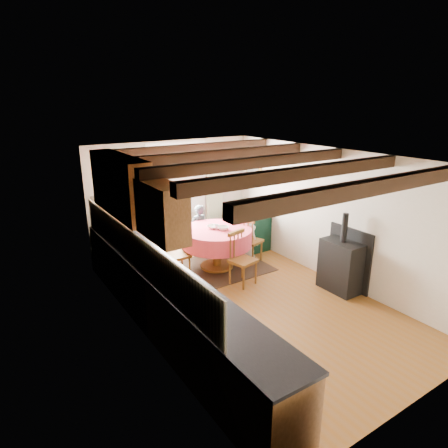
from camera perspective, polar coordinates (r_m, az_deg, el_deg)
floor at (r=6.55m, az=3.92°, el=-11.44°), size 3.60×5.50×0.00m
ceiling at (r=5.78m, az=4.42°, el=9.82°), size 3.60×5.50×0.00m
wall_back at (r=8.32m, az=-7.41°, el=3.77°), size 3.60×0.00×2.40m
wall_front at (r=4.40m, az=26.82°, el=-11.30°), size 3.60×0.00×2.40m
wall_left at (r=5.23m, az=-11.80°, el=-5.05°), size 0.00×5.50×2.40m
wall_right at (r=7.25m, az=15.56°, el=1.15°), size 0.00×5.50×2.40m
beam_a at (r=4.40m, az=20.50°, el=5.03°), size 3.60×0.16×0.16m
beam_b at (r=5.04m, az=11.38°, el=7.32°), size 3.60×0.16×0.16m
beam_c at (r=5.79m, az=4.40°, el=8.94°), size 3.60×0.16×0.16m
beam_d at (r=6.60m, az=-0.97°, el=10.08°), size 3.60×0.16×0.16m
beam_e at (r=7.46m, az=-5.16°, el=10.91°), size 3.60×0.16×0.16m
splash_left at (r=5.50m, az=-12.78°, el=-3.96°), size 0.02×4.50×0.55m
splash_back at (r=7.93m, az=-13.84°, el=2.70°), size 1.40×0.02×0.55m
base_cabinet_left at (r=5.67m, az=-8.44°, el=-11.54°), size 0.60×5.30×0.88m
base_cabinet_back at (r=7.89m, az=-13.08°, el=-3.12°), size 1.30×0.60×0.88m
worktop_left at (r=5.46m, az=-8.47°, el=-7.28°), size 0.64×5.30×0.04m
worktop_back at (r=7.72m, az=-13.26°, el=0.02°), size 1.30×0.64×0.04m
wall_cabinet_glass at (r=6.15m, az=-14.97°, el=5.50°), size 0.34×1.80×0.90m
wall_cabinet_solid at (r=4.80m, az=-9.11°, el=1.88°), size 0.34×0.90×0.70m
window_frame at (r=8.26m, az=-6.85°, el=6.54°), size 1.34×0.03×1.54m
window_pane at (r=8.26m, az=-6.86°, el=6.55°), size 1.20×0.01×1.40m
curtain_left at (r=7.97m, az=-11.90°, el=2.16°), size 0.35×0.10×2.10m
curtain_right at (r=8.70m, az=-1.46°, el=3.87°), size 0.35×0.10×2.10m
curtain_rod at (r=8.09m, az=-6.73°, el=10.62°), size 2.00×0.03×0.03m
wall_picture at (r=8.75m, az=4.35°, el=7.92°), size 0.04×0.50×0.60m
wall_plate at (r=8.69m, az=-1.17°, el=7.89°), size 0.30×0.02×0.30m
rug at (r=7.78m, az=-1.03°, el=-6.41°), size 1.91×1.49×0.01m
dining_table at (r=7.62m, az=-1.05°, el=-3.66°), size 1.35×1.35×0.81m
chair_near at (r=6.96m, az=2.81°, el=-5.08°), size 0.51×0.53×0.98m
chair_left at (r=7.31m, az=-6.71°, el=-4.29°), size 0.42×0.40×0.93m
chair_right at (r=7.94m, az=3.89°, el=-2.22°), size 0.54×0.53×0.97m
aga_range at (r=8.74m, az=3.34°, el=-0.54°), size 0.63×0.98×0.90m
cast_iron_stove at (r=6.97m, az=16.84°, el=-4.02°), size 0.42×0.70×1.40m
child_far at (r=8.22m, az=-3.70°, el=-0.95°), size 0.43×0.30×1.12m
child_right at (r=8.08m, az=3.30°, el=-1.43°), size 0.42×0.57×1.08m
bowl_a at (r=7.54m, az=-1.61°, el=-0.41°), size 0.29×0.29×0.06m
bowl_b at (r=7.43m, az=-0.11°, el=-0.63°), size 0.22×0.22×0.07m
cup at (r=7.47m, az=-1.06°, el=-0.43°), size 0.12×0.12×0.09m
canister_tall at (r=7.67m, az=-15.68°, el=0.77°), size 0.13×0.13×0.23m
canister_wide at (r=7.74m, az=-13.22°, el=1.05°), size 0.19×0.19×0.22m
canister_slim at (r=7.67m, az=-12.19°, el=1.12°), size 0.09×0.09×0.25m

